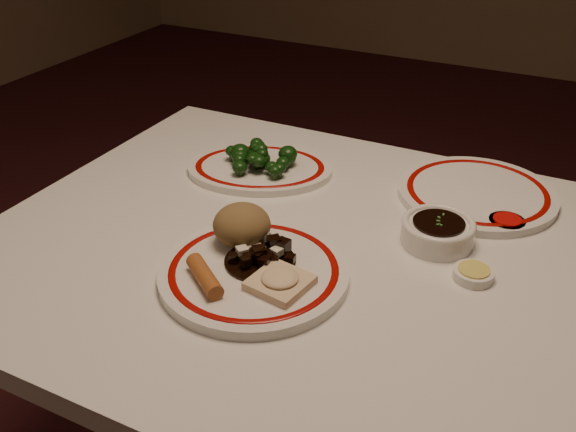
{
  "coord_description": "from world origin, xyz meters",
  "views": [
    {
      "loc": [
        0.33,
        -0.83,
        1.35
      ],
      "look_at": [
        -0.08,
        -0.0,
        0.8
      ],
      "focal_mm": 40.0,
      "sensor_mm": 36.0,
      "label": 1
    }
  ],
  "objects_px": {
    "fried_wonton": "(280,281)",
    "broccoli_plate": "(260,169)",
    "stirfry_heap": "(262,256)",
    "rice_mound": "(242,225)",
    "spring_roll": "(205,276)",
    "dining_table": "(332,295)",
    "soy_bowl": "(438,233)",
    "main_plate": "(254,273)",
    "broccoli_pile": "(260,157)"
  },
  "relations": [
    {
      "from": "broccoli_pile",
      "to": "soy_bowl",
      "type": "height_order",
      "value": "broccoli_pile"
    },
    {
      "from": "rice_mound",
      "to": "broccoli_plate",
      "type": "bearing_deg",
      "value": 113.18
    },
    {
      "from": "dining_table",
      "to": "soy_bowl",
      "type": "relative_size",
      "value": 9.8
    },
    {
      "from": "rice_mound",
      "to": "soy_bowl",
      "type": "relative_size",
      "value": 0.78
    },
    {
      "from": "main_plate",
      "to": "spring_roll",
      "type": "xyz_separation_m",
      "value": [
        -0.05,
        -0.07,
        0.02
      ]
    },
    {
      "from": "main_plate",
      "to": "broccoli_plate",
      "type": "distance_m",
      "value": 0.37
    },
    {
      "from": "dining_table",
      "to": "broccoli_plate",
      "type": "height_order",
      "value": "broccoli_plate"
    },
    {
      "from": "main_plate",
      "to": "broccoli_plate",
      "type": "relative_size",
      "value": 0.97
    },
    {
      "from": "main_plate",
      "to": "broccoli_plate",
      "type": "bearing_deg",
      "value": 117.31
    },
    {
      "from": "dining_table",
      "to": "stirfry_heap",
      "type": "bearing_deg",
      "value": -129.05
    },
    {
      "from": "main_plate",
      "to": "broccoli_pile",
      "type": "bearing_deg",
      "value": 117.05
    },
    {
      "from": "stirfry_heap",
      "to": "broccoli_plate",
      "type": "bearing_deg",
      "value": 119.3
    },
    {
      "from": "dining_table",
      "to": "broccoli_pile",
      "type": "distance_m",
      "value": 0.34
    },
    {
      "from": "main_plate",
      "to": "broccoli_plate",
      "type": "xyz_separation_m",
      "value": [
        -0.17,
        0.33,
        -0.0
      ]
    },
    {
      "from": "rice_mound",
      "to": "spring_roll",
      "type": "xyz_separation_m",
      "value": [
        0.01,
        -0.12,
        -0.02
      ]
    },
    {
      "from": "dining_table",
      "to": "main_plate",
      "type": "bearing_deg",
      "value": -123.97
    },
    {
      "from": "broccoli_plate",
      "to": "spring_roll",
      "type": "bearing_deg",
      "value": -72.87
    },
    {
      "from": "fried_wonton",
      "to": "broccoli_pile",
      "type": "height_order",
      "value": "broccoli_pile"
    },
    {
      "from": "rice_mound",
      "to": "dining_table",
      "type": "bearing_deg",
      "value": 26.37
    },
    {
      "from": "fried_wonton",
      "to": "soy_bowl",
      "type": "bearing_deg",
      "value": 55.43
    },
    {
      "from": "fried_wonton",
      "to": "rice_mound",
      "type": "bearing_deg",
      "value": 144.59
    },
    {
      "from": "spring_roll",
      "to": "broccoli_plate",
      "type": "bearing_deg",
      "value": 54.06
    },
    {
      "from": "stirfry_heap",
      "to": "dining_table",
      "type": "bearing_deg",
      "value": 50.95
    },
    {
      "from": "dining_table",
      "to": "broccoli_plate",
      "type": "distance_m",
      "value": 0.34
    },
    {
      "from": "fried_wonton",
      "to": "stirfry_heap",
      "type": "bearing_deg",
      "value": 141.18
    },
    {
      "from": "main_plate",
      "to": "fried_wonton",
      "type": "distance_m",
      "value": 0.06
    },
    {
      "from": "fried_wonton",
      "to": "broccoli_plate",
      "type": "distance_m",
      "value": 0.42
    },
    {
      "from": "stirfry_heap",
      "to": "fried_wonton",
      "type": "bearing_deg",
      "value": -38.82
    },
    {
      "from": "main_plate",
      "to": "broccoli_pile",
      "type": "distance_m",
      "value": 0.36
    },
    {
      "from": "spring_roll",
      "to": "fried_wonton",
      "type": "bearing_deg",
      "value": -30.1
    },
    {
      "from": "soy_bowl",
      "to": "fried_wonton",
      "type": "bearing_deg",
      "value": -124.57
    },
    {
      "from": "broccoli_plate",
      "to": "broccoli_pile",
      "type": "height_order",
      "value": "broccoli_pile"
    },
    {
      "from": "rice_mound",
      "to": "fried_wonton",
      "type": "distance_m",
      "value": 0.14
    },
    {
      "from": "fried_wonton",
      "to": "soy_bowl",
      "type": "height_order",
      "value": "same"
    },
    {
      "from": "stirfry_heap",
      "to": "broccoli_pile",
      "type": "distance_m",
      "value": 0.34
    },
    {
      "from": "main_plate",
      "to": "stirfry_heap",
      "type": "relative_size",
      "value": 3.03
    },
    {
      "from": "spring_roll",
      "to": "main_plate",
      "type": "bearing_deg",
      "value": 1.3
    },
    {
      "from": "fried_wonton",
      "to": "broccoli_pile",
      "type": "bearing_deg",
      "value": 122.83
    },
    {
      "from": "rice_mound",
      "to": "spring_roll",
      "type": "bearing_deg",
      "value": -87.4
    },
    {
      "from": "dining_table",
      "to": "spring_roll",
      "type": "bearing_deg",
      "value": -124.56
    },
    {
      "from": "broccoli_pile",
      "to": "soy_bowl",
      "type": "relative_size",
      "value": 1.22
    },
    {
      "from": "fried_wonton",
      "to": "stirfry_heap",
      "type": "distance_m",
      "value": 0.07
    },
    {
      "from": "main_plate",
      "to": "stirfry_heap",
      "type": "height_order",
      "value": "stirfry_heap"
    },
    {
      "from": "broccoli_pile",
      "to": "dining_table",
      "type": "bearing_deg",
      "value": -38.45
    },
    {
      "from": "stirfry_heap",
      "to": "broccoli_pile",
      "type": "bearing_deg",
      "value": 119.05
    },
    {
      "from": "main_plate",
      "to": "stirfry_heap",
      "type": "bearing_deg",
      "value": 85.98
    },
    {
      "from": "soy_bowl",
      "to": "dining_table",
      "type": "bearing_deg",
      "value": -144.5
    },
    {
      "from": "dining_table",
      "to": "fried_wonton",
      "type": "distance_m",
      "value": 0.19
    },
    {
      "from": "main_plate",
      "to": "rice_mound",
      "type": "height_order",
      "value": "rice_mound"
    },
    {
      "from": "dining_table",
      "to": "soy_bowl",
      "type": "distance_m",
      "value": 0.21
    }
  ]
}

